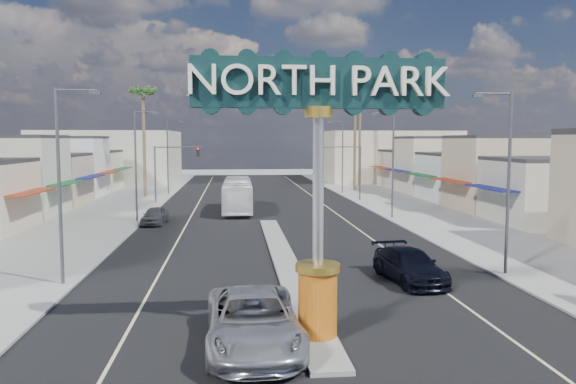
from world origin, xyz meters
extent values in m
plane|color=gray|center=(0.00, 30.00, 0.00)|extent=(160.00, 160.00, 0.00)
cube|color=black|center=(0.00, 30.00, 0.01)|extent=(20.00, 120.00, 0.01)
cube|color=gray|center=(0.00, 14.00, 0.08)|extent=(1.30, 30.00, 0.16)
cube|color=gray|center=(-14.00, 30.00, 0.06)|extent=(8.00, 120.00, 0.12)
cube|color=gray|center=(14.00, 30.00, 0.06)|extent=(8.00, 120.00, 0.12)
cube|color=beige|center=(-24.00, 43.00, 3.00)|extent=(12.00, 42.00, 6.00)
cube|color=#B7B29E|center=(24.00, 43.00, 3.00)|extent=(12.00, 42.00, 6.00)
cube|color=#B7B29E|center=(-22.00, 75.00, 4.00)|extent=(20.00, 20.00, 8.00)
cube|color=beige|center=(22.00, 75.00, 4.00)|extent=(20.00, 20.00, 8.00)
cylinder|color=#D75810|center=(0.00, 2.00, 1.26)|extent=(1.30, 1.30, 2.20)
cylinder|color=gold|center=(0.00, 2.00, 2.49)|extent=(1.50, 1.50, 0.25)
cylinder|color=#B7B7BC|center=(0.00, 2.00, 5.01)|extent=(0.36, 0.36, 4.80)
cylinder|color=gold|center=(0.00, 2.00, 7.58)|extent=(0.90, 0.90, 0.35)
cube|color=black|center=(0.00, 2.00, 8.51)|extent=(8.20, 0.50, 1.60)
cylinder|color=#47474C|center=(-11.00, 44.00, 3.00)|extent=(0.18, 0.18, 6.00)
cylinder|color=#47474C|center=(-8.50, 44.00, 5.90)|extent=(5.00, 0.12, 0.12)
cube|color=black|center=(-6.50, 44.00, 5.40)|extent=(0.32, 0.32, 1.00)
sphere|color=red|center=(-6.50, 43.82, 5.72)|extent=(0.22, 0.22, 0.22)
cylinder|color=#47474C|center=(11.00, 44.00, 3.00)|extent=(0.18, 0.18, 6.00)
cylinder|color=#47474C|center=(8.50, 44.00, 5.90)|extent=(5.00, 0.12, 0.12)
cube|color=black|center=(6.50, 44.00, 5.40)|extent=(0.32, 0.32, 1.00)
sphere|color=red|center=(6.50, 43.82, 5.72)|extent=(0.22, 0.22, 0.22)
cylinder|color=#47474C|center=(-10.60, 10.00, 4.50)|extent=(0.16, 0.16, 9.00)
cylinder|color=#47474C|center=(-9.70, 10.00, 8.90)|extent=(1.80, 0.10, 0.10)
cube|color=#47474C|center=(-8.90, 10.00, 8.80)|extent=(0.50, 0.22, 0.15)
cylinder|color=#47474C|center=(-10.60, 30.00, 4.50)|extent=(0.16, 0.16, 9.00)
cylinder|color=#47474C|center=(-9.70, 30.00, 8.90)|extent=(1.80, 0.10, 0.10)
cube|color=#47474C|center=(-8.90, 30.00, 8.80)|extent=(0.50, 0.22, 0.15)
cylinder|color=#47474C|center=(-10.60, 52.00, 4.50)|extent=(0.16, 0.16, 9.00)
cylinder|color=#47474C|center=(-9.70, 52.00, 8.90)|extent=(1.80, 0.10, 0.10)
cube|color=#47474C|center=(-8.90, 52.00, 8.80)|extent=(0.50, 0.22, 0.15)
cylinder|color=#47474C|center=(10.60, 10.00, 4.50)|extent=(0.16, 0.16, 9.00)
cylinder|color=#47474C|center=(9.70, 10.00, 8.90)|extent=(1.80, 0.10, 0.10)
cube|color=#47474C|center=(8.90, 10.00, 8.80)|extent=(0.50, 0.22, 0.15)
cylinder|color=#47474C|center=(10.60, 30.00, 4.50)|extent=(0.16, 0.16, 9.00)
cylinder|color=#47474C|center=(9.70, 30.00, 8.90)|extent=(1.80, 0.10, 0.10)
cube|color=#47474C|center=(8.90, 30.00, 8.80)|extent=(0.50, 0.22, 0.15)
cylinder|color=#47474C|center=(10.60, 52.00, 4.50)|extent=(0.16, 0.16, 9.00)
cylinder|color=#47474C|center=(9.70, 52.00, 8.90)|extent=(1.80, 0.10, 0.10)
cube|color=#47474C|center=(8.90, 52.00, 8.80)|extent=(0.50, 0.22, 0.15)
cylinder|color=brown|center=(-13.00, 50.00, 6.00)|extent=(0.36, 0.36, 12.00)
cylinder|color=brown|center=(13.00, 56.00, 5.50)|extent=(0.36, 0.36, 11.00)
cylinder|color=brown|center=(15.00, 62.00, 6.50)|extent=(0.36, 0.36, 13.00)
imported|color=#BBBBC0|center=(-2.17, 1.52, 0.89)|extent=(3.13, 6.51, 1.79)
imported|color=black|center=(5.49, 9.32, 0.77)|extent=(2.79, 5.54, 1.54)
imported|color=#5B5B5F|center=(-9.00, 28.73, 0.70)|extent=(1.97, 4.22, 1.40)
imported|color=white|center=(-2.42, 36.03, 1.55)|extent=(2.72, 11.15, 3.10)
camera|label=1|loc=(-2.75, -16.09, 6.71)|focal=35.00mm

